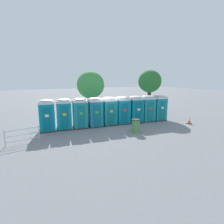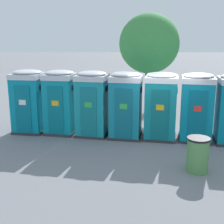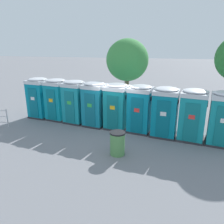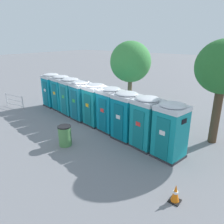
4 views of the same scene
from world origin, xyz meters
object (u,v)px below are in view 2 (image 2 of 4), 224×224
at_px(portapotty_0, 29,101).
at_px(portapotty_1, 61,102).
at_px(portapotty_2, 92,103).
at_px(street_tree_0, 149,44).
at_px(trash_can, 198,155).
at_px(portapotty_5, 197,107).
at_px(portapotty_4, 161,106).
at_px(portapotty_3, 126,105).

height_order(portapotty_0, portapotty_1, same).
distance_m(portapotty_0, portapotty_2, 2.63).
xyz_separation_m(portapotty_2, street_tree_0, (2.52, 3.50, 2.16)).
bearing_deg(trash_can, portapotty_5, 77.29).
distance_m(portapotty_0, trash_can, 7.05).
distance_m(street_tree_0, trash_can, 7.54).
height_order(portapotty_4, trash_can, portapotty_4).
bearing_deg(street_tree_0, portapotty_5, -71.16).
distance_m(portapotty_2, portapotty_5, 3.95).
bearing_deg(portapotty_3, portapotty_1, 168.66).
distance_m(portapotty_2, portapotty_3, 1.32).
relative_size(portapotty_4, portapotty_5, 1.00).
xyz_separation_m(portapotty_4, street_tree_0, (-0.08, 3.90, 2.16)).
distance_m(portapotty_0, portapotty_4, 5.27).
relative_size(portapotty_5, street_tree_0, 0.52).
relative_size(portapotty_2, trash_can, 2.46).
relative_size(portapotty_2, portapotty_4, 1.00).
xyz_separation_m(portapotty_1, trash_can, (4.56, -3.67, -0.76)).
height_order(portapotty_3, portapotty_5, same).
bearing_deg(portapotty_1, trash_can, -38.82).
xyz_separation_m(portapotty_0, portapotty_4, (5.20, -0.82, -0.00)).
bearing_deg(trash_can, portapotty_2, 133.90).
xyz_separation_m(portapotty_0, portapotty_1, (1.31, -0.16, 0.00)).
distance_m(portapotty_4, trash_can, 3.17).
distance_m(portapotty_1, portapotty_2, 1.32).
height_order(portapotty_2, portapotty_4, same).
height_order(portapotty_1, street_tree_0, street_tree_0).
relative_size(portapotty_3, street_tree_0, 0.52).
xyz_separation_m(portapotty_3, portapotty_4, (1.31, -0.15, -0.00)).
bearing_deg(portapotty_0, portapotty_5, -8.74).
bearing_deg(portapotty_5, street_tree_0, 108.84).
xyz_separation_m(portapotty_0, trash_can, (5.87, -3.83, -0.76)).
distance_m(portapotty_1, portapotty_5, 5.27).
xyz_separation_m(portapotty_3, trash_can, (1.98, -3.15, -0.76)).
height_order(portapotty_2, trash_can, portapotty_2).
bearing_deg(portapotty_0, portapotty_4, -9.00).
distance_m(portapotty_3, street_tree_0, 4.50).
bearing_deg(trash_can, portapotty_3, 122.11).
bearing_deg(trash_can, street_tree_0, 96.23).
xyz_separation_m(portapotty_3, street_tree_0, (1.23, 3.75, 2.16)).
xyz_separation_m(portapotty_5, trash_can, (-0.64, -2.83, -0.76)).
relative_size(portapotty_1, street_tree_0, 0.52).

